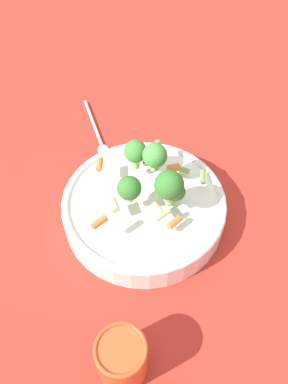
% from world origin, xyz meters
% --- Properties ---
extents(ground_plane, '(3.00, 3.00, 0.00)m').
position_xyz_m(ground_plane, '(0.00, 0.00, 0.00)').
color(ground_plane, '#B72D23').
extents(bowl, '(0.29, 0.29, 0.05)m').
position_xyz_m(bowl, '(0.00, 0.00, 0.03)').
color(bowl, white).
rests_on(bowl, ground_plane).
extents(pasta_salad, '(0.17, 0.22, 0.10)m').
position_xyz_m(pasta_salad, '(0.00, 0.02, 0.11)').
color(pasta_salad, '#8CB766').
rests_on(pasta_salad, bowl).
extents(cup, '(0.07, 0.07, 0.09)m').
position_xyz_m(cup, '(0.25, -0.09, 0.04)').
color(cup, '#CC4C23').
rests_on(cup, ground_plane).
extents(spoon, '(0.19, 0.03, 0.01)m').
position_xyz_m(spoon, '(-0.23, -0.04, 0.00)').
color(spoon, silver).
rests_on(spoon, ground_plane).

